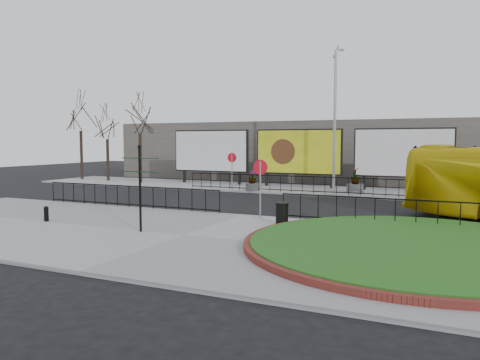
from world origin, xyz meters
The scene contains 25 objects.
ground centered at (0.00, 0.00, 0.00)m, with size 90.00×90.00×0.00m, color black.
pavement_near centered at (0.00, -5.00, 0.06)m, with size 30.00×10.00×0.12m, color gray.
pavement_far centered at (0.00, 12.00, 0.06)m, with size 44.00×6.00×0.12m, color gray.
brick_edge centered at (7.50, -4.00, 0.21)m, with size 10.40×10.40×0.18m, color maroon.
grass_lawn centered at (7.50, -4.00, 0.23)m, with size 10.00×10.00×0.22m, color #174312.
railing_near_left centered at (-6.00, -0.30, 0.67)m, with size 10.00×0.10×1.10m, color black, non-canonical shape.
railing_near_right centered at (6.50, -0.30, 0.67)m, with size 9.00×0.10×1.10m, color black, non-canonical shape.
railing_far centered at (1.00, 9.30, 0.67)m, with size 18.00×0.10×1.10m, color black, non-canonical shape.
speed_sign_far centered at (-5.00, 9.40, 1.92)m, with size 0.64×0.07×2.47m.
speed_sign_near centered at (1.00, -0.40, 1.92)m, with size 0.64×0.07×2.47m.
billboard_left centered at (-8.50, 12.97, 2.60)m, with size 6.20×0.31×4.10m.
billboard_mid centered at (-1.50, 12.97, 2.60)m, with size 6.20×0.31×4.10m.
billboard_right centered at (5.50, 12.97, 2.60)m, with size 6.20×0.31×4.10m.
lamp_post centered at (1.51, 11.00, 4.83)m, with size 0.74×0.18×9.23m.
signal_pole_a centered at (6.50, 9.34, 2.10)m, with size 0.22×0.26×3.00m.
signal_pole_b centered at (9.50, 9.34, 2.10)m, with size 0.22×0.26×3.00m.
tree_left centered at (-14.00, 11.50, 3.62)m, with size 2.00×2.00×7.00m, color #2D2119, non-canonical shape.
tree_mid centered at (-17.50, 11.80, 3.22)m, with size 2.00×2.00×6.20m, color #2D2119, non-canonical shape.
tree_far centered at (-20.50, 12.00, 3.87)m, with size 2.00×2.00×7.50m, color #2D2119, non-canonical shape.
building_backdrop centered at (0.00, 22.00, 2.50)m, with size 40.00×10.00×5.00m, color #615C55.
fingerpost_sign centered at (-1.74, -5.13, 2.01)m, with size 1.46×0.38×3.12m.
bollard centered at (-6.56, -4.93, 0.46)m, with size 0.20×0.20×0.62m.
litter_bin centered at (2.45, -1.74, 0.56)m, with size 0.53×0.53×0.87m.
planter_a centered at (-3.50, 9.40, 0.58)m, with size 0.92×0.92×1.33m.
planter_c centered at (2.87, 11.00, 0.68)m, with size 1.04×1.04×1.58m.
Camera 1 is at (8.41, -18.80, 3.38)m, focal length 35.00 mm.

